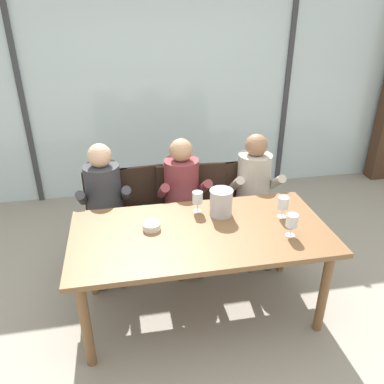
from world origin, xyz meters
TOP-DOWN VIEW (x-y plane):
  - ground at (0.00, 1.00)m, footprint 14.00×14.00m
  - window_glass_panel at (0.00, 2.32)m, footprint 7.12×0.03m
  - window_mullion_left at (-1.60, 2.30)m, footprint 0.06×0.06m
  - window_mullion_right at (1.60, 2.30)m, footprint 0.06×0.06m
  - hillside_vineyard at (0.00, 5.81)m, footprint 13.12×2.40m
  - dining_table at (0.00, 0.00)m, footprint 1.92×0.95m
  - chair_near_curtain at (-0.70, 0.88)m, footprint 0.48×0.48m
  - chair_left_of_center at (-0.35, 0.92)m, footprint 0.48×0.48m
  - chair_center at (-0.02, 0.87)m, footprint 0.47×0.47m
  - chair_right_of_center at (0.34, 0.87)m, footprint 0.48×0.48m
  - chair_near_window_right at (0.66, 0.87)m, footprint 0.48×0.48m
  - person_charcoal_jacket at (-0.72, 0.75)m, footprint 0.48×0.62m
  - person_maroon_top at (-0.01, 0.75)m, footprint 0.47×0.62m
  - person_beige_jumper at (0.69, 0.75)m, footprint 0.49×0.63m
  - ice_bucket_primary at (0.21, 0.21)m, footprint 0.19×0.19m
  - tasting_bowl at (-0.36, 0.09)m, footprint 0.13×0.13m
  - wine_glass_by_left_taster at (0.03, 0.29)m, footprint 0.08×0.08m
  - wine_glass_near_bucket at (0.63, -0.18)m, footprint 0.08×0.08m
  - wine_glass_center_pour at (0.67, 0.08)m, footprint 0.08×0.08m

SIDE VIEW (x-z plane):
  - ground at x=0.00m, z-range 0.00..0.00m
  - chair_near_curtain at x=-0.70m, z-range 0.08..0.97m
  - chair_left_of_center at x=-0.35m, z-range 0.08..0.97m
  - chair_center at x=-0.02m, z-range 0.08..0.97m
  - chair_right_of_center at x=0.34m, z-range 0.08..0.97m
  - chair_near_window_right at x=0.66m, z-range 0.08..0.97m
  - dining_table at x=0.00m, z-range 0.30..1.07m
  - person_charcoal_jacket at x=-0.72m, z-range 0.09..1.30m
  - person_maroon_top at x=-0.01m, z-range 0.09..1.30m
  - person_beige_jumper at x=0.69m, z-range 0.09..1.30m
  - hillside_vineyard at x=0.00m, z-range 0.00..1.57m
  - tasting_bowl at x=-0.36m, z-range 0.77..0.82m
  - ice_bucket_primary at x=0.21m, z-range 0.78..1.00m
  - wine_glass_by_left_taster at x=0.03m, z-range 0.80..0.98m
  - wine_glass_near_bucket at x=0.63m, z-range 0.80..0.98m
  - wine_glass_center_pour at x=0.67m, z-range 0.80..0.98m
  - window_glass_panel at x=0.00m, z-range 0.00..2.60m
  - window_mullion_left at x=-1.60m, z-range 0.00..2.60m
  - window_mullion_right at x=1.60m, z-range 0.00..2.60m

